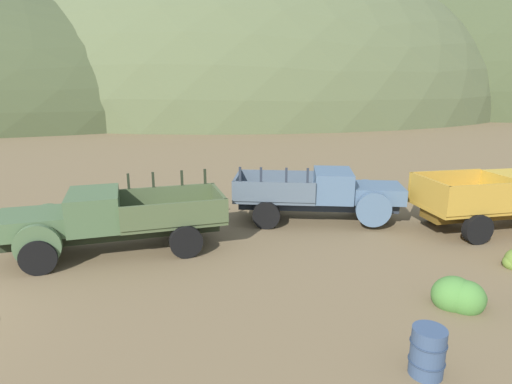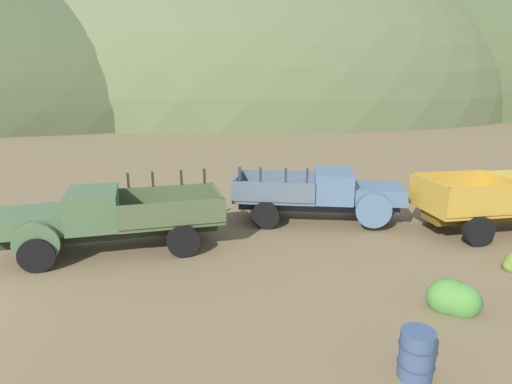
{
  "view_description": "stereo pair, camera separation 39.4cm",
  "coord_description": "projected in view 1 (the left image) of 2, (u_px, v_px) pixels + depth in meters",
  "views": [
    {
      "loc": [
        6.55,
        -8.54,
        5.03
      ],
      "look_at": [
        8.37,
        6.19,
        1.13
      ],
      "focal_mm": 30.02,
      "sensor_mm": 36.0,
      "label": 1
    },
    {
      "loc": [
        6.94,
        -8.58,
        5.03
      ],
      "look_at": [
        8.37,
        6.19,
        1.13
      ],
      "focal_mm": 30.02,
      "sensor_mm": 36.0,
      "label": 2
    }
  ],
  "objects": [
    {
      "name": "hill_center",
      "position": [
        244.0,
        111.0,
        72.22
      ],
      "size": [
        83.67,
        65.55,
        46.31
      ],
      "primitive_type": "ellipsoid",
      "color": "#56603D",
      "rests_on": "ground"
    },
    {
      "name": "truck_weathered_green",
      "position": [
        100.0,
        221.0,
        12.61
      ],
      "size": [
        6.63,
        3.2,
        2.16
      ],
      "rotation": [
        0.0,
        0.0,
        3.31
      ],
      "color": "#232B1B",
      "rests_on": "ground"
    },
    {
      "name": "truck_chalk_blue",
      "position": [
        328.0,
        194.0,
        15.53
      ],
      "size": [
        6.23,
        3.17,
        2.16
      ],
      "rotation": [
        0.0,
        0.0,
        -0.21
      ],
      "color": "#262D39",
      "rests_on": "ground"
    },
    {
      "name": "truck_faded_yellow",
      "position": [
        509.0,
        199.0,
        14.8
      ],
      "size": [
        5.99,
        2.87,
        1.91
      ],
      "rotation": [
        0.0,
        0.0,
        0.08
      ],
      "color": "brown",
      "rests_on": "ground"
    },
    {
      "name": "oil_drum_spare",
      "position": [
        428.0,
        352.0,
        7.44
      ],
      "size": [
        0.63,
        0.63,
        0.89
      ],
      "color": "#384C6B",
      "rests_on": "ground"
    },
    {
      "name": "bush_lone_scrub",
      "position": [
        461.0,
        297.0,
        9.78
      ],
      "size": [
        1.29,
        1.02,
        0.88
      ],
      "color": "#4C8438",
      "rests_on": "ground"
    }
  ]
}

